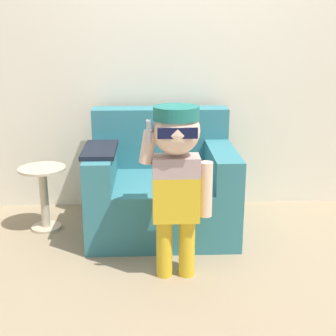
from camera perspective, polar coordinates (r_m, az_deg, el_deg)
ground_plane at (r=3.46m, az=2.77°, el=-8.13°), size 10.00×10.00×0.00m
wall_back at (r=3.82m, az=2.11°, el=14.39°), size 10.00×0.05×2.60m
armchair at (r=3.49m, az=-0.83°, el=-2.26°), size 1.07×0.89×0.86m
person_child at (r=2.67m, az=1.04°, el=0.19°), size 0.43×0.32×1.04m
side_table at (r=3.57m, az=-14.90°, el=-2.86°), size 0.34×0.34×0.48m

